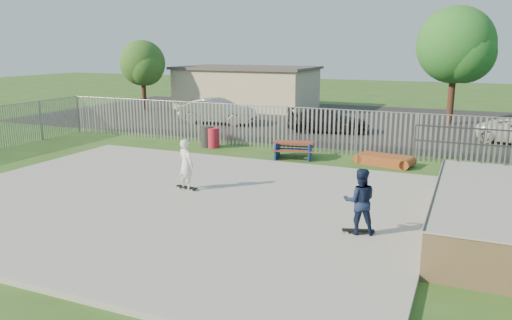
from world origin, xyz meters
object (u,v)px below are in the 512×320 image
at_px(picnic_table, 294,150).
at_px(tree_mid, 456,45).
at_px(car_silver, 218,111).
at_px(car_dark, 328,120).
at_px(skater_white, 186,164).
at_px(trash_bin_red, 213,138).
at_px(funbox, 384,160).
at_px(skater_navy, 360,201).
at_px(tree_left, 143,63).
at_px(trash_bin_grey, 207,137).

bearing_deg(picnic_table, tree_mid, 54.04).
bearing_deg(car_silver, car_dark, -97.06).
bearing_deg(skater_white, picnic_table, -82.98).
relative_size(trash_bin_red, skater_white, 0.57).
bearing_deg(skater_white, trash_bin_red, -48.80).
xyz_separation_m(funbox, tree_mid, (1.85, 12.70, 4.58)).
xyz_separation_m(picnic_table, car_silver, (-7.51, 7.28, 0.43)).
distance_m(car_dark, skater_white, 13.50).
distance_m(picnic_table, funbox, 3.83).
bearing_deg(car_dark, tree_mid, -58.67).
bearing_deg(tree_mid, skater_navy, -93.00).
distance_m(trash_bin_red, car_dark, 7.44).
bearing_deg(funbox, car_silver, 160.29).
height_order(skater_navy, skater_white, same).
distance_m(funbox, car_dark, 7.99).
xyz_separation_m(funbox, tree_left, (-19.71, 11.04, 3.29)).
xyz_separation_m(trash_bin_red, tree_left, (-11.66, 10.70, 3.01)).
height_order(car_silver, car_dark, car_silver).
relative_size(picnic_table, car_silver, 0.42).
xyz_separation_m(car_dark, skater_white, (-0.99, -13.46, 0.30)).
relative_size(skater_navy, skater_white, 1.00).
bearing_deg(trash_bin_grey, tree_left, 136.61).
bearing_deg(trash_bin_red, skater_navy, -44.83).
height_order(picnic_table, car_silver, car_silver).
relative_size(funbox, tree_left, 0.40).
relative_size(tree_mid, skater_navy, 4.27).
distance_m(picnic_table, trash_bin_grey, 4.64).
bearing_deg(car_silver, tree_mid, -71.56).
distance_m(trash_bin_grey, car_dark, 7.61).
relative_size(trash_bin_grey, tree_mid, 0.14).
xyz_separation_m(tree_left, skater_navy, (20.45, -19.44, -2.51)).
distance_m(funbox, trash_bin_grey, 8.42).
xyz_separation_m(skater_navy, skater_white, (-5.99, 1.68, 0.00)).
bearing_deg(tree_left, trash_bin_red, -42.55).
xyz_separation_m(car_dark, tree_left, (-15.45, 4.30, 2.80)).
xyz_separation_m(trash_bin_red, skater_navy, (8.79, -8.74, 0.51)).
distance_m(funbox, skater_white, 8.56).
height_order(car_dark, tree_left, tree_left).
relative_size(tree_left, skater_white, 3.12).
distance_m(trash_bin_grey, car_silver, 7.27).
bearing_deg(skater_navy, trash_bin_red, -63.06).
bearing_deg(funbox, skater_white, -115.98).
bearing_deg(car_dark, trash_bin_grey, 134.05).
bearing_deg(skater_white, tree_left, -31.28).
distance_m(car_dark, tree_mid, 9.46).
bearing_deg(car_dark, tree_left, 61.48).
height_order(picnic_table, trash_bin_grey, trash_bin_grey).
bearing_deg(trash_bin_grey, funbox, -2.45).
height_order(trash_bin_red, skater_white, skater_white).
bearing_deg(tree_left, car_dark, -15.57).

